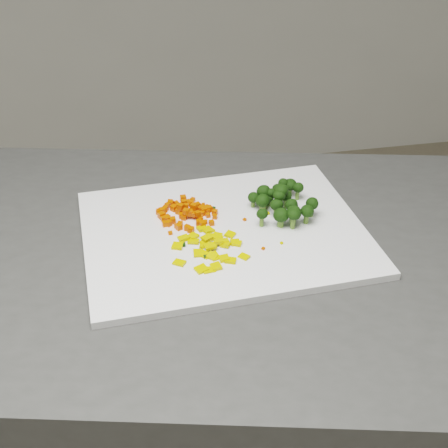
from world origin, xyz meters
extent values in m
cube|color=#3F3F3D|center=(0.26, 0.05, 0.45)|extent=(1.04, 0.84, 0.90)
cube|color=white|center=(0.29, 0.08, 0.91)|extent=(0.44, 0.35, 0.01)
cube|color=#E43E02|center=(0.23, 0.14, 0.92)|extent=(0.01, 0.01, 0.01)
cube|color=#E43E02|center=(0.22, 0.10, 0.92)|extent=(0.01, 0.01, 0.01)
cube|color=#E43E02|center=(0.25, 0.14, 0.92)|extent=(0.01, 0.01, 0.01)
cube|color=#E43E02|center=(0.25, 0.12, 0.92)|extent=(0.01, 0.01, 0.01)
cube|color=#E43E02|center=(0.26, 0.14, 0.92)|extent=(0.01, 0.01, 0.01)
cube|color=#E43E02|center=(0.22, 0.17, 0.92)|extent=(0.01, 0.01, 0.01)
cube|color=#E43E02|center=(0.21, 0.16, 0.92)|extent=(0.01, 0.01, 0.01)
cube|color=#E43E02|center=(0.26, 0.10, 0.91)|extent=(0.01, 0.01, 0.01)
cube|color=#E43E02|center=(0.19, 0.15, 0.91)|extent=(0.01, 0.01, 0.01)
cube|color=#E43E02|center=(0.23, 0.12, 0.92)|extent=(0.01, 0.01, 0.01)
cube|color=#E43E02|center=(0.25, 0.14, 0.92)|extent=(0.01, 0.01, 0.01)
cube|color=#E43E02|center=(0.25, 0.17, 0.91)|extent=(0.01, 0.01, 0.01)
cube|color=#E43E02|center=(0.20, 0.11, 0.92)|extent=(0.01, 0.01, 0.01)
cube|color=#E43E02|center=(0.20, 0.14, 0.91)|extent=(0.01, 0.01, 0.01)
cube|color=#E43E02|center=(0.23, 0.16, 0.92)|extent=(0.01, 0.01, 0.01)
cube|color=#E43E02|center=(0.24, 0.16, 0.91)|extent=(0.01, 0.01, 0.01)
cube|color=#E43E02|center=(0.26, 0.15, 0.91)|extent=(0.01, 0.01, 0.01)
cube|color=#E43E02|center=(0.23, 0.09, 0.92)|extent=(0.01, 0.01, 0.01)
cube|color=#E43E02|center=(0.24, 0.16, 0.91)|extent=(0.01, 0.01, 0.01)
cube|color=#E43E02|center=(0.22, 0.17, 0.92)|extent=(0.01, 0.01, 0.01)
cube|color=#E43E02|center=(0.20, 0.12, 0.92)|extent=(0.01, 0.01, 0.01)
cube|color=#E43E02|center=(0.21, 0.13, 0.91)|extent=(0.01, 0.01, 0.01)
cube|color=#E43E02|center=(0.27, 0.15, 0.91)|extent=(0.01, 0.01, 0.01)
cube|color=#E43E02|center=(0.23, 0.15, 0.92)|extent=(0.01, 0.01, 0.01)
cube|color=#E43E02|center=(0.21, 0.12, 0.92)|extent=(0.01, 0.01, 0.01)
cube|color=#E43E02|center=(0.24, 0.17, 0.92)|extent=(0.01, 0.01, 0.01)
cube|color=#E43E02|center=(0.23, 0.14, 0.92)|extent=(0.01, 0.01, 0.01)
cube|color=#E43E02|center=(0.26, 0.11, 0.91)|extent=(0.01, 0.01, 0.01)
cube|color=#E43E02|center=(0.24, 0.15, 0.92)|extent=(0.01, 0.01, 0.01)
cube|color=#E43E02|center=(0.23, 0.15, 0.92)|extent=(0.01, 0.01, 0.01)
cube|color=#E43E02|center=(0.24, 0.15, 0.91)|extent=(0.01, 0.01, 0.01)
cube|color=#E43E02|center=(0.25, 0.16, 0.92)|extent=(0.01, 0.01, 0.01)
cube|color=#E43E02|center=(0.20, 0.13, 0.91)|extent=(0.01, 0.01, 0.01)
cube|color=#E43E02|center=(0.27, 0.13, 0.92)|extent=(0.01, 0.01, 0.01)
cube|color=#E43E02|center=(0.25, 0.14, 0.91)|extent=(0.01, 0.01, 0.01)
cube|color=#E43E02|center=(0.24, 0.08, 0.92)|extent=(0.01, 0.01, 0.01)
cube|color=#E43E02|center=(0.27, 0.12, 0.91)|extent=(0.01, 0.01, 0.01)
cube|color=#E43E02|center=(0.23, 0.14, 0.92)|extent=(0.01, 0.01, 0.01)
cube|color=#E43E02|center=(0.25, 0.14, 0.92)|extent=(0.01, 0.01, 0.01)
cube|color=#E43E02|center=(0.20, 0.14, 0.91)|extent=(0.01, 0.01, 0.01)
cube|color=#E43E02|center=(0.26, 0.12, 0.91)|extent=(0.01, 0.01, 0.01)
cube|color=#E43E02|center=(0.26, 0.10, 0.92)|extent=(0.01, 0.01, 0.01)
cube|color=#E43E02|center=(0.22, 0.15, 0.92)|extent=(0.01, 0.01, 0.01)
cube|color=#E43E02|center=(0.20, 0.13, 0.92)|extent=(0.01, 0.01, 0.01)
cube|color=#E43E02|center=(0.25, 0.14, 0.92)|extent=(0.01, 0.01, 0.01)
cube|color=#E43E02|center=(0.24, 0.16, 0.91)|extent=(0.01, 0.01, 0.01)
cube|color=#E43E02|center=(0.22, 0.10, 0.91)|extent=(0.01, 0.01, 0.01)
cube|color=#E43E02|center=(0.24, 0.14, 0.92)|extent=(0.01, 0.01, 0.01)
cube|color=#E43E02|center=(0.21, 0.11, 0.92)|extent=(0.01, 0.01, 0.01)
cube|color=#E43E02|center=(0.27, 0.14, 0.91)|extent=(0.01, 0.01, 0.01)
cube|color=#E43E02|center=(0.22, 0.10, 0.91)|extent=(0.01, 0.01, 0.01)
cube|color=#E43E02|center=(0.27, 0.14, 0.92)|extent=(0.01, 0.01, 0.01)
cube|color=#E43E02|center=(0.23, 0.17, 0.91)|extent=(0.01, 0.01, 0.01)
cube|color=#E43E02|center=(0.25, 0.12, 0.92)|extent=(0.01, 0.01, 0.01)
cube|color=#E43E02|center=(0.27, 0.14, 0.92)|extent=(0.01, 0.01, 0.01)
cube|color=#E43E02|center=(0.28, 0.13, 0.92)|extent=(0.01, 0.01, 0.01)
cube|color=#E43E02|center=(0.20, 0.15, 0.92)|extent=(0.01, 0.01, 0.01)
cube|color=#E43E02|center=(0.21, 0.15, 0.92)|extent=(0.01, 0.01, 0.01)
cube|color=#E43E02|center=(0.24, 0.18, 0.92)|extent=(0.01, 0.01, 0.01)
cube|color=#E43E02|center=(0.20, 0.12, 0.92)|extent=(0.01, 0.01, 0.01)
cube|color=#E43E02|center=(0.26, 0.10, 0.91)|extent=(0.01, 0.01, 0.01)
cube|color=#E43E02|center=(0.25, 0.10, 0.92)|extent=(0.01, 0.01, 0.01)
cube|color=#E43E02|center=(0.25, 0.14, 0.91)|extent=(0.01, 0.01, 0.01)
cube|color=#E43E02|center=(0.24, 0.13, 0.91)|extent=(0.01, 0.01, 0.01)
cube|color=#E43E02|center=(0.24, 0.12, 0.92)|extent=(0.01, 0.01, 0.01)
cube|color=#E43E02|center=(0.26, 0.14, 0.92)|extent=(0.01, 0.01, 0.01)
cube|color=#E43E02|center=(0.26, 0.13, 0.91)|extent=(0.01, 0.01, 0.01)
cube|color=#E43E02|center=(0.23, 0.15, 0.91)|extent=(0.01, 0.01, 0.01)
cube|color=#E43E02|center=(0.27, 0.15, 0.91)|extent=(0.01, 0.01, 0.01)
cube|color=#E43E02|center=(0.27, 0.13, 0.91)|extent=(0.01, 0.01, 0.01)
cube|color=#E43E02|center=(0.26, 0.15, 0.92)|extent=(0.01, 0.01, 0.01)
cube|color=#E43E02|center=(0.23, 0.12, 0.92)|extent=(0.01, 0.01, 0.01)
cube|color=#E43E02|center=(0.25, 0.12, 0.92)|extent=(0.01, 0.01, 0.01)
cube|color=#E43E02|center=(0.27, 0.10, 0.91)|extent=(0.01, 0.01, 0.01)
cube|color=#E43E02|center=(0.28, 0.12, 0.91)|extent=(0.01, 0.01, 0.01)
cube|color=#E43E02|center=(0.24, 0.12, 0.92)|extent=(0.01, 0.01, 0.01)
cube|color=#E43E02|center=(0.23, 0.13, 0.92)|extent=(0.01, 0.01, 0.01)
cube|color=#E43E02|center=(0.24, 0.15, 0.91)|extent=(0.01, 0.01, 0.01)
cube|color=#DDB70B|center=(0.27, 0.06, 0.91)|extent=(0.02, 0.02, 0.01)
cube|color=#DDB70B|center=(0.25, 0.09, 0.91)|extent=(0.02, 0.02, 0.01)
cube|color=#DDB70B|center=(0.30, 0.01, 0.91)|extent=(0.02, 0.02, 0.01)
cube|color=#DDB70B|center=(0.26, 0.08, 0.91)|extent=(0.02, 0.02, 0.01)
cube|color=#DDB70B|center=(0.27, 0.01, 0.91)|extent=(0.01, 0.01, 0.01)
cube|color=#DDB70B|center=(0.24, 0.03, 0.91)|extent=(0.02, 0.02, 0.01)
cube|color=#DDB70B|center=(0.30, 0.04, 0.91)|extent=(0.02, 0.02, 0.01)
cube|color=#DDB70B|center=(0.24, 0.07, 0.91)|extent=(0.02, 0.02, 0.01)
cube|color=#DDB70B|center=(0.29, 0.06, 0.91)|extent=(0.02, 0.02, 0.01)
cube|color=#DDB70B|center=(0.21, 0.05, 0.91)|extent=(0.02, 0.02, 0.01)
cube|color=#DDB70B|center=(0.22, 0.07, 0.91)|extent=(0.02, 0.02, 0.01)
cube|color=#DDB70B|center=(0.26, 0.06, 0.92)|extent=(0.02, 0.02, 0.00)
cube|color=#DDB70B|center=(0.25, 0.05, 0.91)|extent=(0.02, 0.02, 0.00)
cube|color=#DDB70B|center=(0.30, 0.04, 0.91)|extent=(0.01, 0.01, 0.00)
cube|color=#DDB70B|center=(0.24, -0.01, 0.91)|extent=(0.02, 0.02, 0.01)
cube|color=#DDB70B|center=(0.26, -0.01, 0.91)|extent=(0.02, 0.02, 0.01)
cube|color=#DDB70B|center=(0.26, 0.06, 0.91)|extent=(0.01, 0.02, 0.01)
cube|color=#DDB70B|center=(0.21, 0.01, 0.91)|extent=(0.02, 0.02, 0.00)
cube|color=#DDB70B|center=(0.24, 0.06, 0.91)|extent=(0.02, 0.02, 0.01)
cube|color=#DDB70B|center=(0.26, 0.01, 0.91)|extent=(0.02, 0.02, 0.01)
cube|color=#DDB70B|center=(0.28, 0.00, 0.91)|extent=(0.02, 0.02, 0.00)
cube|color=#DDB70B|center=(0.28, 0.04, 0.91)|extent=(0.02, 0.02, 0.01)
cube|color=#DDB70B|center=(0.25, -0.02, 0.91)|extent=(0.02, 0.01, 0.01)
cube|color=#DDB70B|center=(0.28, 0.05, 0.91)|extent=(0.02, 0.01, 0.01)
cube|color=#DDB70B|center=(0.26, 0.04, 0.92)|extent=(0.02, 0.02, 0.01)
cube|color=#DDB70B|center=(0.26, 0.01, 0.91)|extent=(0.02, 0.02, 0.01)
cube|color=#DDB70B|center=(0.25, 0.05, 0.91)|extent=(0.02, 0.02, 0.01)
cube|color=#DDB70B|center=(0.27, 0.06, 0.91)|extent=(0.02, 0.02, 0.01)
cube|color=#DDB70B|center=(0.27, 0.04, 0.92)|extent=(0.01, 0.01, 0.01)
cube|color=#DDB70B|center=(0.25, 0.02, 0.91)|extent=(0.02, 0.02, 0.01)
cube|color=#E43E02|center=(0.23, 0.10, 0.91)|extent=(0.01, 0.01, 0.00)
cube|color=#E43E02|center=(0.21, 0.09, 0.91)|extent=(0.01, 0.01, 0.00)
cube|color=black|center=(0.22, 0.05, 0.91)|extent=(0.01, 0.01, 0.00)
cube|color=#E43E02|center=(0.37, 0.14, 0.91)|extent=(0.01, 0.01, 0.00)
cube|color=#E43E02|center=(0.29, 0.07, 0.91)|extent=(0.01, 0.01, 0.00)
cube|color=#E43E02|center=(0.37, 0.14, 0.91)|extent=(0.01, 0.01, 0.00)
cube|color=black|center=(0.25, 0.02, 0.91)|extent=(0.01, 0.01, 0.00)
cube|color=#DDB70B|center=(0.36, 0.03, 0.91)|extent=(0.01, 0.01, 0.00)
cube|color=#DDB70B|center=(0.36, 0.11, 0.91)|extent=(0.01, 0.01, 0.00)
cube|color=black|center=(0.28, 0.14, 0.91)|extent=(0.01, 0.01, 0.00)
cube|color=#E43E02|center=(0.32, 0.10, 0.91)|extent=(0.01, 0.01, 0.00)
cube|color=#E43E02|center=(0.33, 0.02, 0.91)|extent=(0.01, 0.01, 0.00)
camera|label=1|loc=(0.13, -0.69, 1.44)|focal=50.00mm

